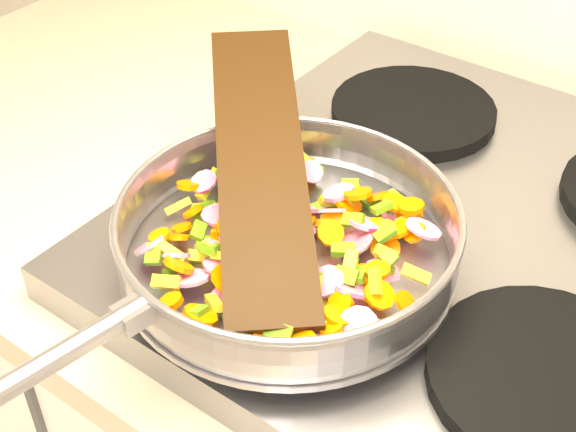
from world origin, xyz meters
The scene contains 7 objects.
cooktop centered at (-0.70, 1.67, 0.92)m, with size 0.60×0.60×0.04m, color #939399.
grate_fl centered at (-0.84, 1.52, 0.95)m, with size 0.19×0.19×0.02m, color black.
grate_fr centered at (-0.56, 1.52, 0.95)m, with size 0.19×0.19×0.02m, color black.
grate_bl centered at (-0.84, 1.81, 0.95)m, with size 0.19×0.19×0.02m, color black.
saute_pan centered at (-0.80, 1.50, 0.99)m, with size 0.34×0.51×0.06m.
vegetable_heap centered at (-0.79, 1.51, 0.98)m, with size 0.27×0.26×0.05m.
wooden_spatula centered at (-0.85, 1.54, 1.02)m, with size 0.34×0.08×0.02m, color black.
Camera 1 is at (-0.48, 1.08, 1.44)m, focal length 50.00 mm.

